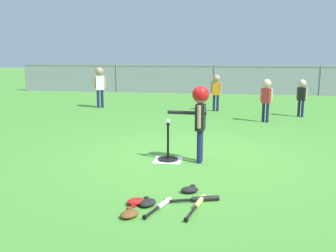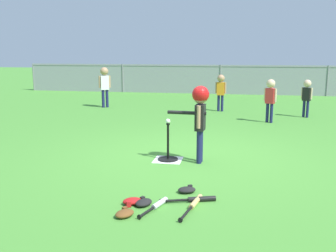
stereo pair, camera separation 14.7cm
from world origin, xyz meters
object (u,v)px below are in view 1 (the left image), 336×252
(glove_outfield_drop, at_px, (190,190))
(fielder_deep_left, at_px, (216,88))
(spare_bat_black, at_px, (200,199))
(spare_bat_wood, at_px, (198,204))
(glove_tossed_aside, at_px, (136,202))
(glove_near_bats, at_px, (130,214))
(spare_bat_silver, at_px, (161,205))
(batter_child, at_px, (200,108))
(fielder_near_right, at_px, (100,82))
(fielder_deep_right, at_px, (302,93))
(fielder_near_left, at_px, (266,95))
(baseball_on_tee, at_px, (168,121))
(glove_by_plate, at_px, (148,203))
(batting_tee, at_px, (168,155))

(glove_outfield_drop, bearing_deg, fielder_deep_left, 89.35)
(spare_bat_black, xyz_separation_m, glove_outfield_drop, (-0.14, 0.28, 0.01))
(spare_bat_wood, xyz_separation_m, glove_tossed_aside, (-0.70, -0.06, 0.01))
(glove_near_bats, bearing_deg, spare_bat_silver, 45.22)
(batter_child, relative_size, glove_tossed_aside, 4.38)
(fielder_near_right, height_order, fielder_deep_right, fielder_near_right)
(fielder_near_left, relative_size, spare_bat_silver, 1.90)
(glove_tossed_aside, bearing_deg, fielder_deep_left, 84.83)
(batter_child, height_order, spare_bat_black, batter_child)
(glove_tossed_aside, bearing_deg, fielder_deep_right, 65.89)
(batter_child, bearing_deg, glove_near_bats, -104.69)
(fielder_near_right, bearing_deg, spare_bat_silver, -66.41)
(fielder_near_left, bearing_deg, glove_near_bats, -107.88)
(baseball_on_tee, distance_m, glove_by_plate, 1.94)
(batter_child, bearing_deg, fielder_deep_right, 63.49)
(fielder_deep_left, bearing_deg, glove_near_bats, -94.85)
(batter_child, bearing_deg, fielder_near_left, 70.31)
(fielder_deep_left, bearing_deg, fielder_near_left, -51.36)
(fielder_near_left, xyz_separation_m, spare_bat_black, (-1.18, -5.26, -0.64))
(fielder_near_left, bearing_deg, spare_bat_wood, -102.38)
(fielder_deep_left, relative_size, spare_bat_wood, 1.49)
(glove_by_plate, height_order, glove_near_bats, same)
(fielder_near_left, relative_size, glove_by_plate, 3.89)
(batting_tee, xyz_separation_m, fielder_deep_left, (0.56, 5.18, 0.58))
(batting_tee, distance_m, fielder_deep_left, 5.24)
(spare_bat_silver, bearing_deg, glove_near_bats, -134.78)
(fielder_near_right, distance_m, glove_tossed_aside, 7.73)
(spare_bat_silver, distance_m, glove_tossed_aside, 0.30)
(fielder_near_left, height_order, spare_bat_silver, fielder_near_left)
(spare_bat_silver, distance_m, glove_near_bats, 0.40)
(fielder_near_left, bearing_deg, spare_bat_silver, -106.05)
(glove_near_bats, bearing_deg, glove_tossed_aside, 92.02)
(spare_bat_black, bearing_deg, spare_bat_wood, -93.37)
(batter_child, distance_m, glove_outfield_drop, 1.56)
(batting_tee, xyz_separation_m, glove_outfield_drop, (0.49, -1.36, -0.05))
(spare_bat_black, bearing_deg, fielder_near_right, 117.06)
(fielder_deep_left, xyz_separation_m, glove_near_bats, (-0.62, -7.35, -0.63))
(fielder_deep_left, distance_m, spare_bat_wood, 6.99)
(baseball_on_tee, distance_m, glove_near_bats, 2.25)
(baseball_on_tee, relative_size, batter_child, 0.06)
(fielder_near_right, height_order, glove_tossed_aside, fielder_near_right)
(fielder_near_right, relative_size, spare_bat_silver, 2.21)
(fielder_deep_left, bearing_deg, glove_by_plate, -94.06)
(fielder_deep_right, xyz_separation_m, glove_near_bats, (-2.85, -6.72, -0.59))
(batter_child, height_order, fielder_near_left, batter_child)
(glove_by_plate, bearing_deg, fielder_near_right, 112.61)
(fielder_near_left, distance_m, glove_outfield_drop, 5.20)
(batter_child, bearing_deg, fielder_near_right, 122.60)
(fielder_near_left, xyz_separation_m, spare_bat_wood, (-1.19, -5.40, -0.64))
(batting_tee, xyz_separation_m, glove_tossed_aside, (-0.07, -1.84, -0.05))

